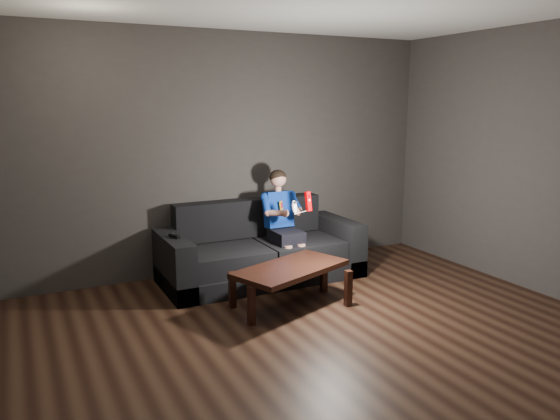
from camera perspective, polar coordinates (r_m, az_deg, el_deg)
floor at (r=4.44m, az=7.41°, el=-14.60°), size 5.00×5.00×0.00m
back_wall at (r=6.25m, az=-5.14°, el=5.92°), size 5.00×0.04×2.70m
sofa at (r=6.04m, az=-2.09°, el=-4.65°), size 2.17×0.94×0.84m
child at (r=5.98m, az=0.27°, el=-0.49°), size 0.45×0.55×1.10m
wii_remote_red at (r=5.61m, az=2.97°, el=0.91°), size 0.06×0.08×0.21m
nunchuk_white at (r=5.55m, az=1.52°, el=0.32°), size 0.06×0.09×0.15m
wii_remote_black at (r=5.56m, az=-10.99°, el=-2.71°), size 0.08×0.17×0.03m
coffee_table at (r=5.19m, az=1.12°, el=-6.46°), size 1.23×0.91×0.40m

